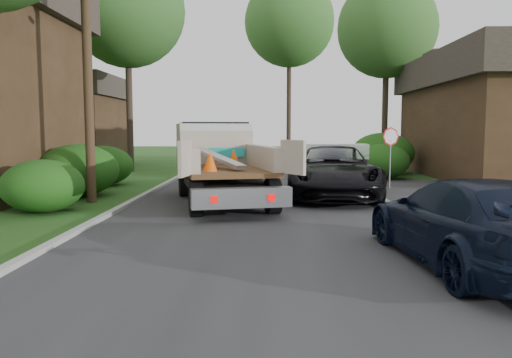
{
  "coord_description": "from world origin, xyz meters",
  "views": [
    {
      "loc": [
        0.28,
        -11.11,
        2.38
      ],
      "look_at": [
        0.0,
        0.77,
        1.2
      ],
      "focal_mm": 35.0,
      "sensor_mm": 36.0,
      "label": 1
    }
  ],
  "objects_px": {
    "tree_left_far": "(127,9)",
    "tree_center_far": "(289,22)",
    "stop_sign": "(390,145)",
    "house_left_far": "(61,119)",
    "flatbed_truck": "(218,157)",
    "utility_pole": "(87,42)",
    "black_pickup": "(333,171)",
    "navy_suv": "(470,222)",
    "tree_right_far": "(387,28)"
  },
  "relations": [
    {
      "from": "tree_left_far",
      "to": "tree_center_far",
      "type": "bearing_deg",
      "value": 53.84
    },
    {
      "from": "stop_sign",
      "to": "house_left_far",
      "type": "xyz_separation_m",
      "value": [
        -18.7,
        13.0,
        1.27
      ]
    },
    {
      "from": "flatbed_truck",
      "to": "stop_sign",
      "type": "bearing_deg",
      "value": 11.66
    },
    {
      "from": "utility_pole",
      "to": "flatbed_truck",
      "type": "height_order",
      "value": "utility_pole"
    },
    {
      "from": "tree_center_far",
      "to": "black_pickup",
      "type": "distance_m",
      "value": 25.57
    },
    {
      "from": "utility_pole",
      "to": "house_left_far",
      "type": "height_order",
      "value": "utility_pole"
    },
    {
      "from": "flatbed_truck",
      "to": "tree_left_far",
      "type": "bearing_deg",
      "value": 104.82
    },
    {
      "from": "stop_sign",
      "to": "black_pickup",
      "type": "bearing_deg",
      "value": -136.33
    },
    {
      "from": "tree_center_far",
      "to": "flatbed_truck",
      "type": "height_order",
      "value": "tree_center_far"
    },
    {
      "from": "house_left_far",
      "to": "tree_center_far",
      "type": "relative_size",
      "value": 0.52
    },
    {
      "from": "tree_left_far",
      "to": "navy_suv",
      "type": "xyz_separation_m",
      "value": [
        11.3,
        -19.5,
        -8.2
      ]
    },
    {
      "from": "navy_suv",
      "to": "tree_right_far",
      "type": "bearing_deg",
      "value": -104.65
    },
    {
      "from": "tree_right_far",
      "to": "stop_sign",
      "type": "bearing_deg",
      "value": -101.81
    },
    {
      "from": "tree_right_far",
      "to": "tree_center_far",
      "type": "xyz_separation_m",
      "value": [
        -5.5,
        10.0,
        2.5
      ]
    },
    {
      "from": "tree_center_far",
      "to": "black_pickup",
      "type": "bearing_deg",
      "value": -88.59
    },
    {
      "from": "house_left_far",
      "to": "black_pickup",
      "type": "xyz_separation_m",
      "value": [
        16.08,
        -15.5,
        -2.14
      ]
    },
    {
      "from": "stop_sign",
      "to": "flatbed_truck",
      "type": "xyz_separation_m",
      "value": [
        -6.62,
        -3.15,
        -0.34
      ]
    },
    {
      "from": "utility_pole",
      "to": "flatbed_truck",
      "type": "distance_m",
      "value": 5.58
    },
    {
      "from": "utility_pole",
      "to": "tree_left_far",
      "type": "relative_size",
      "value": 0.82
    },
    {
      "from": "utility_pole",
      "to": "black_pickup",
      "type": "bearing_deg",
      "value": 10.65
    },
    {
      "from": "house_left_far",
      "to": "tree_right_far",
      "type": "xyz_separation_m",
      "value": [
        21.0,
        -2.0,
        5.43
      ]
    },
    {
      "from": "tree_center_far",
      "to": "black_pickup",
      "type": "relative_size",
      "value": 2.22
    },
    {
      "from": "stop_sign",
      "to": "tree_center_far",
      "type": "distance_m",
      "value": 23.15
    },
    {
      "from": "tree_right_far",
      "to": "flatbed_truck",
      "type": "bearing_deg",
      "value": -122.24
    },
    {
      "from": "tree_left_far",
      "to": "navy_suv",
      "type": "relative_size",
      "value": 2.26
    },
    {
      "from": "tree_right_far",
      "to": "tree_center_far",
      "type": "bearing_deg",
      "value": 118.81
    },
    {
      "from": "stop_sign",
      "to": "house_left_far",
      "type": "height_order",
      "value": "house_left_far"
    },
    {
      "from": "tree_center_far",
      "to": "tree_right_far",
      "type": "bearing_deg",
      "value": -61.19
    },
    {
      "from": "black_pickup",
      "to": "tree_left_far",
      "type": "bearing_deg",
      "value": 138.01
    },
    {
      "from": "utility_pole",
      "to": "tree_center_far",
      "type": "relative_size",
      "value": 0.68
    },
    {
      "from": "utility_pole",
      "to": "flatbed_truck",
      "type": "relative_size",
      "value": 1.34
    },
    {
      "from": "tree_right_far",
      "to": "tree_left_far",
      "type": "bearing_deg",
      "value": -168.69
    },
    {
      "from": "stop_sign",
      "to": "flatbed_truck",
      "type": "distance_m",
      "value": 7.34
    },
    {
      "from": "house_left_far",
      "to": "tree_left_far",
      "type": "distance_m",
      "value": 9.81
    },
    {
      "from": "house_left_far",
      "to": "flatbed_truck",
      "type": "distance_m",
      "value": 20.23
    },
    {
      "from": "tree_center_far",
      "to": "flatbed_truck",
      "type": "relative_size",
      "value": 1.96
    },
    {
      "from": "tree_center_far",
      "to": "navy_suv",
      "type": "bearing_deg",
      "value": -86.83
    },
    {
      "from": "black_pickup",
      "to": "navy_suv",
      "type": "height_order",
      "value": "black_pickup"
    },
    {
      "from": "stop_sign",
      "to": "tree_left_far",
      "type": "xyz_separation_m",
      "value": [
        -12.7,
        8.0,
        7.2
      ]
    },
    {
      "from": "tree_center_far",
      "to": "flatbed_truck",
      "type": "bearing_deg",
      "value": -98.07
    },
    {
      "from": "tree_center_far",
      "to": "navy_suv",
      "type": "height_order",
      "value": "tree_center_far"
    },
    {
      "from": "house_left_far",
      "to": "black_pickup",
      "type": "relative_size",
      "value": 1.15
    },
    {
      "from": "utility_pole",
      "to": "house_left_far",
      "type": "xyz_separation_m",
      "value": [
        -8.02,
        17.02,
        -2.12
      ]
    },
    {
      "from": "tree_right_far",
      "to": "navy_suv",
      "type": "relative_size",
      "value": 2.13
    },
    {
      "from": "utility_pole",
      "to": "navy_suv",
      "type": "bearing_deg",
      "value": -38.87
    },
    {
      "from": "flatbed_truck",
      "to": "navy_suv",
      "type": "bearing_deg",
      "value": -71.74
    },
    {
      "from": "house_left_far",
      "to": "navy_suv",
      "type": "relative_size",
      "value": 1.4
    },
    {
      "from": "stop_sign",
      "to": "tree_right_far",
      "type": "bearing_deg",
      "value": 78.19
    },
    {
      "from": "stop_sign",
      "to": "utility_pole",
      "type": "height_order",
      "value": "utility_pole"
    },
    {
      "from": "tree_left_far",
      "to": "flatbed_truck",
      "type": "relative_size",
      "value": 1.64
    }
  ]
}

